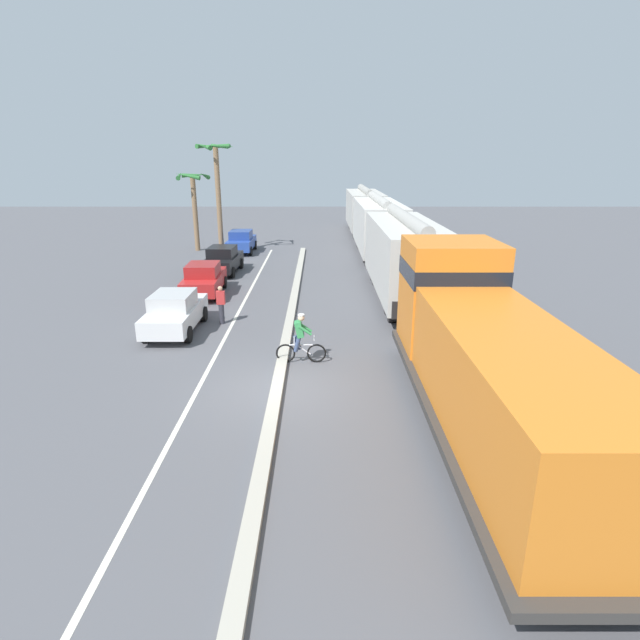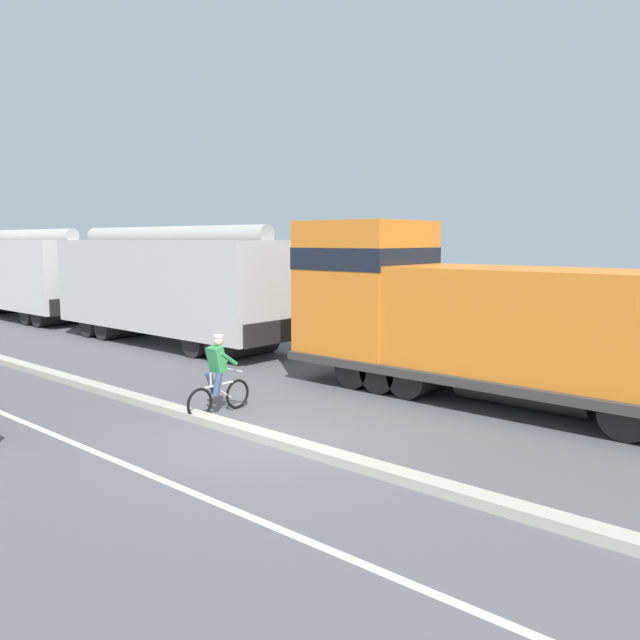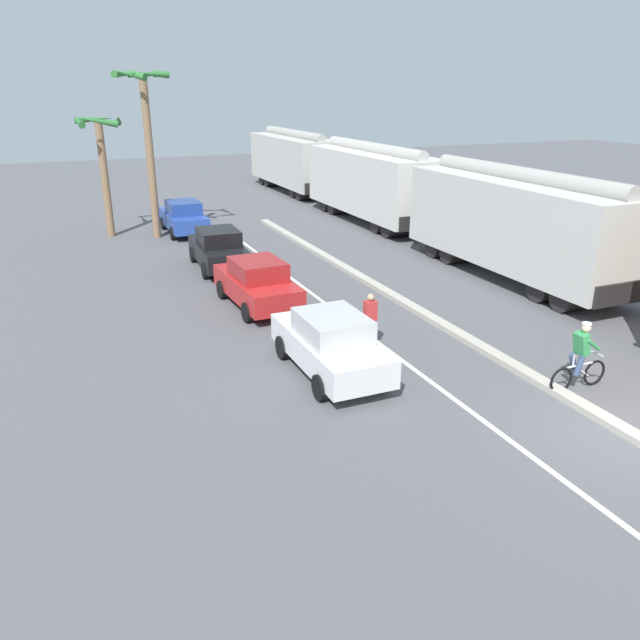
{
  "view_description": "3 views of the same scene",
  "coord_description": "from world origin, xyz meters",
  "px_view_note": "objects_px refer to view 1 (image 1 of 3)",
  "views": [
    {
      "loc": [
        1.29,
        -13.69,
        6.61
      ],
      "look_at": [
        1.29,
        2.58,
        1.34
      ],
      "focal_mm": 28.0,
      "sensor_mm": 36.0,
      "label": 1
    },
    {
      "loc": [
        -7.87,
        -8.12,
        3.73
      ],
      "look_at": [
        3.25,
        1.4,
        1.83
      ],
      "focal_mm": 35.0,
      "sensor_mm": 36.0,
      "label": 2
    },
    {
      "loc": [
        -10.48,
        -8.01,
        6.89
      ],
      "look_at": [
        -4.01,
        7.0,
        0.77
      ],
      "focal_mm": 35.0,
      "sensor_mm": 36.0,
      "label": 3
    }
  ],
  "objects_px": {
    "parked_car_blue": "(241,241)",
    "pedestrian_by_cars": "(221,304)",
    "hopper_car_lead": "(405,257)",
    "hopper_car_trailing": "(364,210)",
    "palm_tree_far": "(217,175)",
    "cyclist": "(300,340)",
    "parked_car_red": "(204,279)",
    "parked_car_black": "(223,260)",
    "palm_tree_near": "(193,195)",
    "parked_car_white": "(175,312)",
    "locomotive": "(481,357)",
    "hopper_car_middle": "(378,226)"
  },
  "relations": [
    {
      "from": "locomotive",
      "to": "parked_car_black",
      "type": "height_order",
      "value": "locomotive"
    },
    {
      "from": "locomotive",
      "to": "parked_car_blue",
      "type": "distance_m",
      "value": 26.84
    },
    {
      "from": "locomotive",
      "to": "hopper_car_lead",
      "type": "height_order",
      "value": "locomotive"
    },
    {
      "from": "hopper_car_lead",
      "to": "hopper_car_trailing",
      "type": "relative_size",
      "value": 1.0
    },
    {
      "from": "parked_car_red",
      "to": "parked_car_black",
      "type": "bearing_deg",
      "value": 89.74
    },
    {
      "from": "parked_car_blue",
      "to": "palm_tree_far",
      "type": "relative_size",
      "value": 0.54
    },
    {
      "from": "hopper_car_trailing",
      "to": "cyclist",
      "type": "xyz_separation_m",
      "value": [
        -4.78,
        -31.42,
        -1.26
      ]
    },
    {
      "from": "locomotive",
      "to": "parked_car_blue",
      "type": "height_order",
      "value": "locomotive"
    },
    {
      "from": "parked_car_red",
      "to": "hopper_car_trailing",
      "type": "bearing_deg",
      "value": 66.07
    },
    {
      "from": "parked_car_red",
      "to": "parked_car_blue",
      "type": "bearing_deg",
      "value": 89.63
    },
    {
      "from": "hopper_car_trailing",
      "to": "palm_tree_far",
      "type": "xyz_separation_m",
      "value": [
        -11.34,
        -10.81,
        3.45
      ]
    },
    {
      "from": "parked_car_white",
      "to": "parked_car_blue",
      "type": "bearing_deg",
      "value": 90.09
    },
    {
      "from": "palm_tree_near",
      "to": "pedestrian_by_cars",
      "type": "distance_m",
      "value": 18.59
    },
    {
      "from": "parked_car_white",
      "to": "parked_car_blue",
      "type": "relative_size",
      "value": 1.0
    },
    {
      "from": "hopper_car_trailing",
      "to": "palm_tree_near",
      "type": "height_order",
      "value": "palm_tree_near"
    },
    {
      "from": "parked_car_white",
      "to": "cyclist",
      "type": "relative_size",
      "value": 2.45
    },
    {
      "from": "cyclist",
      "to": "pedestrian_by_cars",
      "type": "distance_m",
      "value": 5.44
    },
    {
      "from": "hopper_car_middle",
      "to": "parked_car_red",
      "type": "distance_m",
      "value": 14.86
    },
    {
      "from": "parked_car_red",
      "to": "palm_tree_far",
      "type": "relative_size",
      "value": 0.55
    },
    {
      "from": "hopper_car_trailing",
      "to": "parked_car_red",
      "type": "relative_size",
      "value": 2.48
    },
    {
      "from": "cyclist",
      "to": "pedestrian_by_cars",
      "type": "bearing_deg",
      "value": 129.45
    },
    {
      "from": "locomotive",
      "to": "palm_tree_far",
      "type": "distance_m",
      "value": 27.3
    },
    {
      "from": "palm_tree_near",
      "to": "palm_tree_far",
      "type": "height_order",
      "value": "palm_tree_far"
    },
    {
      "from": "cyclist",
      "to": "palm_tree_near",
      "type": "relative_size",
      "value": 0.3
    },
    {
      "from": "palm_tree_far",
      "to": "cyclist",
      "type": "bearing_deg",
      "value": -72.35
    },
    {
      "from": "hopper_car_middle",
      "to": "parked_car_blue",
      "type": "distance_m",
      "value": 10.07
    },
    {
      "from": "parked_car_blue",
      "to": "pedestrian_by_cars",
      "type": "xyz_separation_m",
      "value": [
        1.68,
        -16.79,
        0.03
      ]
    },
    {
      "from": "pedestrian_by_cars",
      "to": "cyclist",
      "type": "bearing_deg",
      "value": -50.55
    },
    {
      "from": "locomotive",
      "to": "cyclist",
      "type": "height_order",
      "value": "locomotive"
    },
    {
      "from": "cyclist",
      "to": "hopper_car_middle",
      "type": "bearing_deg",
      "value": 76.44
    },
    {
      "from": "parked_car_red",
      "to": "cyclist",
      "type": "distance_m",
      "value": 10.31
    },
    {
      "from": "palm_tree_near",
      "to": "pedestrian_by_cars",
      "type": "bearing_deg",
      "value": -73.66
    },
    {
      "from": "hopper_car_middle",
      "to": "parked_car_white",
      "type": "height_order",
      "value": "hopper_car_middle"
    },
    {
      "from": "pedestrian_by_cars",
      "to": "hopper_car_trailing",
      "type": "bearing_deg",
      "value": 73.15
    },
    {
      "from": "palm_tree_near",
      "to": "locomotive",
      "type": "bearing_deg",
      "value": -62.48
    },
    {
      "from": "cyclist",
      "to": "palm_tree_near",
      "type": "bearing_deg",
      "value": 111.58
    },
    {
      "from": "hopper_car_trailing",
      "to": "palm_tree_far",
      "type": "bearing_deg",
      "value": -136.37
    },
    {
      "from": "parked_car_white",
      "to": "palm_tree_near",
      "type": "xyz_separation_m",
      "value": [
        -3.5,
        18.55,
        3.3
      ]
    },
    {
      "from": "parked_car_white",
      "to": "cyclist",
      "type": "height_order",
      "value": "cyclist"
    },
    {
      "from": "parked_car_red",
      "to": "palm_tree_far",
      "type": "distance_m",
      "value": 12.7
    },
    {
      "from": "locomotive",
      "to": "parked_car_black",
      "type": "bearing_deg",
      "value": 119.11
    },
    {
      "from": "hopper_car_middle",
      "to": "parked_car_white",
      "type": "distance_m",
      "value": 19.38
    },
    {
      "from": "locomotive",
      "to": "parked_car_white",
      "type": "height_order",
      "value": "locomotive"
    },
    {
      "from": "parked_car_black",
      "to": "parked_car_red",
      "type": "bearing_deg",
      "value": -90.26
    },
    {
      "from": "hopper_car_middle",
      "to": "cyclist",
      "type": "bearing_deg",
      "value": -103.56
    },
    {
      "from": "parked_car_blue",
      "to": "hopper_car_lead",
      "type": "bearing_deg",
      "value": -52.16
    },
    {
      "from": "parked_car_black",
      "to": "cyclist",
      "type": "bearing_deg",
      "value": -69.62
    },
    {
      "from": "parked_car_blue",
      "to": "cyclist",
      "type": "bearing_deg",
      "value": -76.25
    },
    {
      "from": "parked_car_black",
      "to": "palm_tree_near",
      "type": "height_order",
      "value": "palm_tree_near"
    },
    {
      "from": "parked_car_red",
      "to": "parked_car_black",
      "type": "height_order",
      "value": "same"
    }
  ]
}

